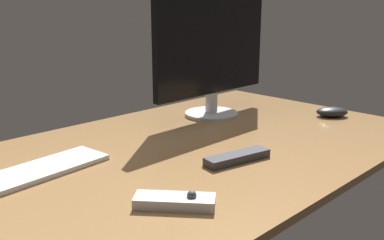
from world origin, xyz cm
name	(u,v)px	position (x,y,z in cm)	size (l,w,h in cm)	color
desk	(192,150)	(0.00, 0.00, 1.00)	(140.00, 84.00, 2.00)	olive
monitor	(212,52)	(28.94, 19.23, 24.30)	(50.83, 18.50, 41.69)	beige
keyboard	(27,174)	(-41.67, 11.40, 2.61)	(38.97, 11.30, 1.22)	silver
computer_mouse	(332,112)	(57.54, -11.27, 3.68)	(10.89, 6.78, 3.36)	black
media_remote	(175,201)	(-28.03, -23.61, 3.15)	(14.19, 15.55, 3.50)	#B7B7BC
tv_remote	(238,157)	(0.12, -16.22, 3.07)	(18.04, 4.50, 2.14)	#2D2D33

